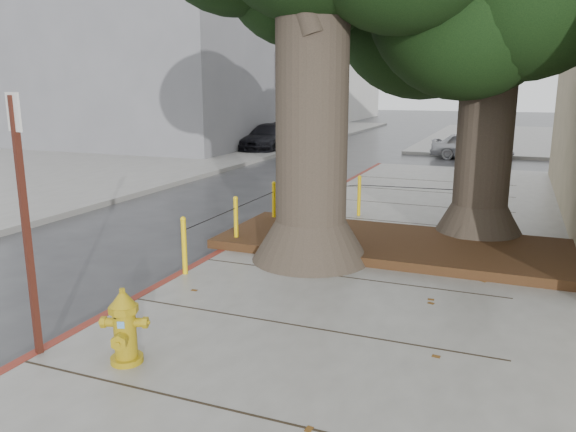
# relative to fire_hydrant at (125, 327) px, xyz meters

# --- Properties ---
(ground) EXTENTS (140.00, 140.00, 0.00)m
(ground) POSITION_rel_fire_hydrant_xyz_m (0.89, 1.59, -0.56)
(ground) COLOR #28282B
(ground) RESTS_ON ground
(sidewalk_far) EXTENTS (16.00, 20.00, 0.15)m
(sidewalk_far) POSITION_rel_fire_hydrant_xyz_m (6.89, 31.59, -0.49)
(sidewalk_far) COLOR slate
(sidewalk_far) RESTS_ON ground
(sidewalk_opposite) EXTENTS (14.00, 60.00, 0.15)m
(sidewalk_opposite) POSITION_rel_fire_hydrant_xyz_m (-13.11, 11.59, -0.49)
(sidewalk_opposite) COLOR slate
(sidewalk_opposite) RESTS_ON ground
(curb_red) EXTENTS (0.14, 26.00, 0.16)m
(curb_red) POSITION_rel_fire_hydrant_xyz_m (-1.11, 4.09, -0.49)
(curb_red) COLOR maroon
(curb_red) RESTS_ON ground
(planter_bed) EXTENTS (6.40, 2.60, 0.16)m
(planter_bed) POSITION_rel_fire_hydrant_xyz_m (1.79, 5.49, -0.33)
(planter_bed) COLOR black
(planter_bed) RESTS_ON sidewalk_main
(building_far_grey) EXTENTS (12.00, 16.00, 12.00)m
(building_far_grey) POSITION_rel_fire_hydrant_xyz_m (-14.11, 23.59, 5.44)
(building_far_grey) COLOR slate
(building_far_grey) RESTS_ON ground
(building_far_white) EXTENTS (12.00, 18.00, 15.00)m
(building_far_white) POSITION_rel_fire_hydrant_xyz_m (-16.11, 46.59, 6.94)
(building_far_white) COLOR silver
(building_far_white) RESTS_ON ground
(bollard_ring) EXTENTS (3.79, 5.39, 0.95)m
(bollard_ring) POSITION_rel_fire_hydrant_xyz_m (0.03, 5.97, 0.10)
(bollard_ring) COLOR yellow
(bollard_ring) RESTS_ON sidewalk_main
(fire_hydrant) EXTENTS (0.45, 0.45, 0.85)m
(fire_hydrant) POSITION_rel_fire_hydrant_xyz_m (0.00, 0.00, 0.00)
(fire_hydrant) COLOR #B39312
(fire_hydrant) RESTS_ON sidewalk_main
(signpost) EXTENTS (0.28, 0.12, 2.88)m
(signpost) POSITION_rel_fire_hydrant_xyz_m (-1.06, -0.19, 1.22)
(signpost) COLOR #471911
(signpost) RESTS_ON sidewalk_main
(car_silver) EXTENTS (3.51, 1.61, 1.17)m
(car_silver) POSITION_rel_fire_hydrant_xyz_m (2.05, 20.87, 0.02)
(car_silver) COLOR #B7B8BD
(car_silver) RESTS_ON ground
(car_dark) EXTENTS (1.92, 4.54, 1.31)m
(car_dark) POSITION_rel_fire_hydrant_xyz_m (-7.42, 20.66, 0.09)
(car_dark) COLOR black
(car_dark) RESTS_ON ground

